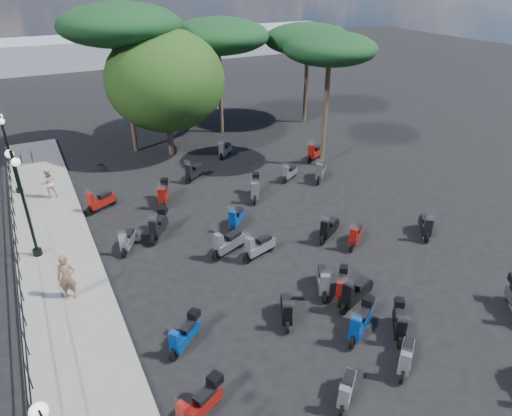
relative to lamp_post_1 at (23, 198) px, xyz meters
name	(u,v)px	position (x,y,z in m)	size (l,w,h in m)	color
ground	(240,257)	(7.13, -3.61, -2.64)	(120.00, 120.00, 0.00)	black
sidewalk	(57,260)	(0.63, -0.61, -2.57)	(3.00, 30.00, 0.15)	slate
railing	(16,253)	(-0.67, -0.81, -1.75)	(0.04, 26.04, 1.10)	black
lamp_post_1	(23,198)	(0.00, 0.00, 0.00)	(0.48, 1.27, 4.37)	black
lamp_post_2	(8,149)	(-0.34, 6.55, -0.18)	(0.35, 1.20, 4.06)	black
woman	(67,278)	(0.80, -3.38, -1.65)	(0.61, 0.40, 1.68)	brown
pedestrian_far	(48,183)	(1.01, 5.25, -1.73)	(0.74, 0.58, 1.52)	beige
scooter_1	(199,405)	(3.05, -9.79, -2.14)	(1.57, 0.92, 1.34)	black
scooter_2	(185,335)	(3.57, -7.23, -2.17)	(1.33, 1.09, 1.25)	black
scooter_3	(159,226)	(4.74, -0.63, -2.11)	(1.19, 1.53, 1.42)	black
scooter_4	(128,241)	(3.32, -1.05, -2.21)	(0.92, 1.38, 1.24)	black
scooter_5	(100,201)	(2.99, 2.96, -2.17)	(1.58, 0.95, 1.37)	black
scooter_7	(346,390)	(6.67, -11.04, -2.23)	(1.17, 1.05, 1.18)	black
scooter_8	(286,310)	(6.86, -7.64, -2.21)	(0.85, 1.44, 1.25)	black
scooter_9	(228,243)	(6.80, -3.22, -2.13)	(1.76, 0.92, 1.48)	black
scooter_10	(236,218)	(7.98, -1.44, -2.18)	(1.22, 1.30, 1.34)	black
scooter_11	(164,194)	(5.83, 2.22, -2.11)	(0.93, 1.65, 1.40)	black
scooter_12	(361,322)	(8.57, -9.25, -2.13)	(1.52, 1.08, 1.37)	black
scooter_13	(406,357)	(8.84, -10.93, -2.21)	(1.29, 1.07, 1.26)	black
scooter_14	(323,281)	(8.77, -6.93, -2.17)	(0.97, 1.54, 1.36)	black
scooter_15	(259,247)	(7.79, -3.96, -2.16)	(1.71, 0.76, 1.40)	black
scooter_16	(255,189)	(10.05, 0.73, -2.11)	(1.08, 1.62, 1.43)	black
scooter_17	(194,172)	(8.15, 4.26, -2.18)	(1.43, 1.08, 1.34)	black
scooter_18	(399,323)	(9.65, -9.78, -2.18)	(1.09, 1.29, 1.23)	black
scooter_19	(356,293)	(9.33, -8.04, -2.13)	(1.78, 0.88, 1.47)	black
scooter_20	(342,286)	(9.21, -7.43, -2.19)	(1.11, 1.21, 1.19)	black
scooter_21	(329,229)	(11.06, -4.07, -2.17)	(1.52, 1.02, 1.37)	black
scooter_22	(290,173)	(12.71, 1.86, -2.23)	(1.35, 0.88, 1.20)	black
scooter_23	(225,150)	(11.00, 6.58, -2.19)	(1.28, 1.19, 1.31)	black
scooter_26	(425,226)	(14.85, -5.75, -2.18)	(1.09, 1.41, 1.33)	black
scooter_27	(356,236)	(11.74, -4.99, -2.20)	(1.33, 1.09, 1.29)	black
scooter_28	(320,172)	(14.16, 1.08, -2.14)	(1.33, 1.43, 1.46)	black
scooter_29	(315,153)	(15.55, 3.62, -2.16)	(1.63, 0.95, 1.41)	black
broadleaf_tree	(165,80)	(8.28, 8.54, 1.84)	(6.83, 6.83, 7.39)	#38281E
pine_0	(218,36)	(12.70, 11.01, 3.71)	(6.50, 6.50, 7.51)	#38281E
pine_1	(308,39)	(19.10, 10.37, 3.20)	(6.13, 6.13, 6.93)	#38281E
pine_2	(120,25)	(6.46, 10.12, 4.75)	(6.83, 6.83, 8.61)	#38281E
pine_3	(330,49)	(15.51, 2.87, 3.80)	(4.94, 4.94, 7.35)	#38281E
distant_hills	(72,52)	(7.13, 41.39, -1.14)	(70.00, 8.00, 3.00)	gray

